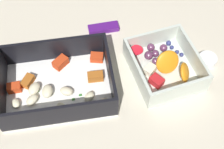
# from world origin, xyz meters

# --- Properties ---
(table_surface) EXTENTS (0.80, 0.80, 0.02)m
(table_surface) POSITION_xyz_m (0.00, 0.00, 0.01)
(table_surface) COLOR beige
(table_surface) RESTS_ON ground
(pasta_container) EXTENTS (0.22, 0.16, 0.06)m
(pasta_container) POSITION_xyz_m (-0.13, -0.01, 0.04)
(pasta_container) COLOR white
(pasta_container) RESTS_ON table_surface
(fruit_bowl) EXTENTS (0.15, 0.17, 0.06)m
(fruit_bowl) POSITION_xyz_m (0.09, 0.00, 0.04)
(fruit_bowl) COLOR silver
(fruit_bowl) RESTS_ON table_surface
(candy_bar) EXTENTS (0.07, 0.03, 0.01)m
(candy_bar) POSITION_xyz_m (-0.02, 0.14, 0.03)
(candy_bar) COLOR #51197A
(candy_bar) RESTS_ON table_surface
(paper_cup_liner) EXTENTS (0.04, 0.04, 0.02)m
(paper_cup_liner) POSITION_xyz_m (0.19, 0.01, 0.03)
(paper_cup_liner) COLOR white
(paper_cup_liner) RESTS_ON table_surface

